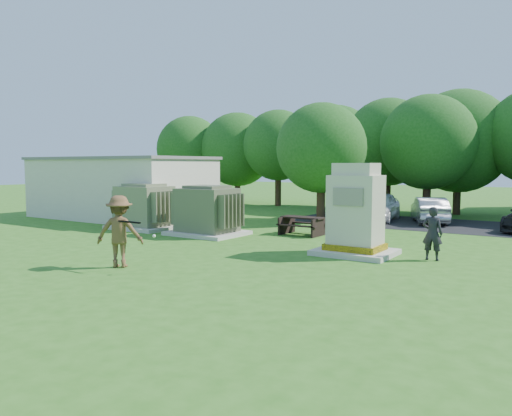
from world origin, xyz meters
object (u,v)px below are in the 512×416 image
Objects in this scene: transformer_right at (207,212)px; person_by_generator at (432,233)px; transformer_left at (145,208)px; car_silver_a at (429,210)px; picnic_table at (303,224)px; car_white at (378,206)px; generator_cabinet at (356,215)px; batter at (120,231)px.

transformer_right reaches higher than person_by_generator.
transformer_right is (3.70, 0.00, 0.00)m from transformer_left.
person_by_generator is 10.40m from car_silver_a.
picnic_table is 0.45× the size of car_silver_a.
transformer_right is at bearing 32.00° from car_silver_a.
transformer_right is 0.68× the size of car_white.
person_by_generator is at bearing 81.78° from car_silver_a.
car_silver_a is (-2.71, 10.04, -0.18)m from person_by_generator.
car_white is (4.06, 9.22, -0.22)m from transformer_right.
car_white is 2.57m from car_silver_a.
car_silver_a is (-0.37, 10.47, -0.66)m from generator_cabinet.
car_white is at bearing -66.36° from person_by_generator.
generator_cabinet is at bearing -163.46° from batter.
generator_cabinet reaches higher than car_silver_a.
generator_cabinet reaches higher than transformer_right.
picnic_table is (-3.63, 3.12, -0.83)m from generator_cabinet.
transformer_left is at bearing -162.66° from picnic_table.
generator_cabinet is 1.67× the size of picnic_table.
transformer_left reaches higher than car_white.
person_by_generator is at bearing -3.04° from transformer_right.
transformer_right reaches higher than car_white.
transformer_right is at bearing -104.51° from batter.
transformer_left is 1.00× the size of generator_cabinet.
person_by_generator reaches higher than picnic_table.
car_silver_a is at bearing 42.81° from transformer_left.
person_by_generator is at bearing -172.58° from batter.
person_by_generator is (7.19, 6.02, -0.20)m from batter.
generator_cabinet is at bearing 68.71° from car_silver_a.
transformer_left is 1.45× the size of batter.
transformer_right is at bearing 0.00° from transformer_left.
batter reaches higher than car_silver_a.
batter reaches higher than car_white.
transformer_right is 1.45× the size of batter.
generator_cabinet reaches higher than person_by_generator.
picnic_table is 6.56m from person_by_generator.
transformer_right is at bearing -122.17° from car_white.
car_silver_a is at bearing 55.32° from transformer_right.
generator_cabinet is at bearing 5.59° from person_by_generator.
transformer_left is 3.70m from transformer_right.
picnic_table is 7.06m from car_white.
transformer_right is at bearing -146.67° from picnic_table.
generator_cabinet is at bearing -40.68° from picnic_table.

